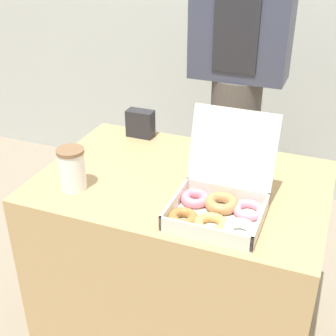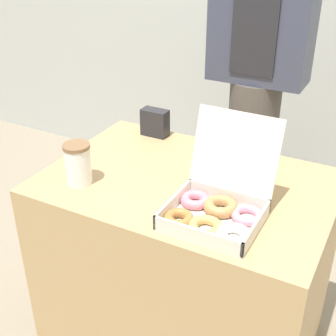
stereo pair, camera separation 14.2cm
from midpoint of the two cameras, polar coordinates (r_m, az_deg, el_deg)
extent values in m
plane|color=gray|center=(2.12, -0.61, -19.75)|extent=(14.00, 14.00, 0.00)
cube|color=tan|center=(1.85, -0.67, -11.84)|extent=(0.99, 0.68, 0.77)
cube|color=silver|center=(1.42, 3.02, -6.25)|extent=(0.27, 0.25, 0.01)
cube|color=silver|center=(1.45, -1.98, -4.30)|extent=(0.01, 0.25, 0.05)
cube|color=silver|center=(1.38, 8.33, -6.47)|extent=(0.01, 0.25, 0.05)
cube|color=silver|center=(1.32, 1.37, -8.09)|extent=(0.27, 0.01, 0.05)
cube|color=silver|center=(1.50, 4.50, -3.00)|extent=(0.27, 0.01, 0.05)
cube|color=silver|center=(1.47, 5.15, 2.42)|extent=(0.27, 0.07, 0.24)
torus|color=#A87038|center=(1.39, -1.11, -6.18)|extent=(0.10, 0.10, 0.03)
torus|color=pink|center=(1.48, 0.58, -3.79)|extent=(0.10, 0.10, 0.03)
torus|color=tan|center=(1.37, 2.26, -6.94)|extent=(0.14, 0.14, 0.03)
torus|color=#B27F4C|center=(1.46, 3.76, -4.38)|extent=(0.13, 0.13, 0.03)
torus|color=white|center=(1.35, 5.75, -7.65)|extent=(0.14, 0.14, 0.03)
torus|color=pink|center=(1.44, 7.04, -5.18)|extent=(0.14, 0.14, 0.03)
cylinder|color=white|center=(1.59, -14.13, -0.38)|extent=(0.09, 0.09, 0.13)
cylinder|color=brown|center=(1.56, -14.44, 1.96)|extent=(0.09, 0.09, 0.01)
cube|color=#232328|center=(1.93, -5.51, 5.38)|extent=(0.11, 0.06, 0.11)
cylinder|color=#4C4742|center=(2.23, 5.83, -1.05)|extent=(0.22, 0.22, 0.97)
cube|color=#383D51|center=(1.96, 7.02, 19.33)|extent=(0.40, 0.18, 0.61)
cube|color=#232328|center=(1.88, 6.12, 17.11)|extent=(0.18, 0.01, 0.39)
camera|label=1|loc=(0.07, -92.86, -1.57)|focal=50.00mm
camera|label=2|loc=(0.07, 87.14, 1.57)|focal=50.00mm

